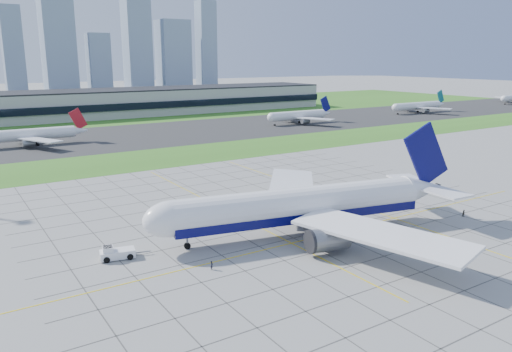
{
  "coord_description": "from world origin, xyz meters",
  "views": [
    {
      "loc": [
        -63.75,
        -73.0,
        34.09
      ],
      "look_at": [
        -1.7,
        23.23,
        7.0
      ],
      "focal_mm": 35.0,
      "sensor_mm": 36.0,
      "label": 1
    }
  ],
  "objects_px": {
    "airliner": "(302,206)",
    "distant_jet_3": "(418,106)",
    "distant_jet_1": "(29,135)",
    "crew_near": "(212,265)",
    "pushback_tug": "(116,253)",
    "crew_far": "(464,213)",
    "distant_jet_2": "(299,115)"
  },
  "relations": [
    {
      "from": "airliner",
      "to": "distant_jet_3",
      "type": "xyz_separation_m",
      "value": [
        201.74,
        138.43,
        -1.26
      ]
    },
    {
      "from": "airliner",
      "to": "distant_jet_3",
      "type": "relative_size",
      "value": 1.44
    },
    {
      "from": "airliner",
      "to": "distant_jet_1",
      "type": "height_order",
      "value": "airliner"
    },
    {
      "from": "crew_near",
      "to": "distant_jet_3",
      "type": "bearing_deg",
      "value": -5.99
    },
    {
      "from": "crew_near",
      "to": "distant_jet_1",
      "type": "distance_m",
      "value": 146.06
    },
    {
      "from": "airliner",
      "to": "distant_jet_1",
      "type": "xyz_separation_m",
      "value": [
        -27.85,
        140.03,
        -1.26
      ]
    },
    {
      "from": "pushback_tug",
      "to": "crew_near",
      "type": "bearing_deg",
      "value": -36.34
    },
    {
      "from": "crew_near",
      "to": "distant_jet_3",
      "type": "distance_m",
      "value": 267.31
    },
    {
      "from": "pushback_tug",
      "to": "crew_near",
      "type": "distance_m",
      "value": 17.75
    },
    {
      "from": "crew_near",
      "to": "crew_far",
      "type": "relative_size",
      "value": 0.96
    },
    {
      "from": "airliner",
      "to": "crew_near",
      "type": "xyz_separation_m",
      "value": [
        -23.22,
        -5.91,
        -4.97
      ]
    },
    {
      "from": "distant_jet_3",
      "to": "airliner",
      "type": "bearing_deg",
      "value": -145.54
    },
    {
      "from": "crew_far",
      "to": "distant_jet_2",
      "type": "distance_m",
      "value": 162.27
    },
    {
      "from": "pushback_tug",
      "to": "crew_near",
      "type": "height_order",
      "value": "pushback_tug"
    },
    {
      "from": "crew_far",
      "to": "distant_jet_2",
      "type": "bearing_deg",
      "value": 74.42
    },
    {
      "from": "distant_jet_3",
      "to": "distant_jet_1",
      "type": "bearing_deg",
      "value": 179.6
    },
    {
      "from": "distant_jet_1",
      "to": "distant_jet_2",
      "type": "xyz_separation_m",
      "value": [
        132.28,
        -3.52,
        -0.0
      ]
    },
    {
      "from": "pushback_tug",
      "to": "distant_jet_2",
      "type": "xyz_separation_m",
      "value": [
        139.53,
        129.23,
        3.42
      ]
    },
    {
      "from": "pushback_tug",
      "to": "crew_near",
      "type": "relative_size",
      "value": 5.67
    },
    {
      "from": "airliner",
      "to": "distant_jet_3",
      "type": "height_order",
      "value": "airliner"
    },
    {
      "from": "distant_jet_2",
      "to": "distant_jet_3",
      "type": "relative_size",
      "value": 0.93
    },
    {
      "from": "crew_near",
      "to": "distant_jet_2",
      "type": "distance_m",
      "value": 191.29
    },
    {
      "from": "distant_jet_2",
      "to": "crew_near",
      "type": "bearing_deg",
      "value": -131.87
    },
    {
      "from": "pushback_tug",
      "to": "distant_jet_2",
      "type": "distance_m",
      "value": 190.21
    },
    {
      "from": "distant_jet_2",
      "to": "airliner",
      "type": "bearing_deg",
      "value": -127.42
    },
    {
      "from": "crew_far",
      "to": "distant_jet_3",
      "type": "xyz_separation_m",
      "value": [
        164.95,
        149.38,
        3.68
      ]
    },
    {
      "from": "crew_far",
      "to": "distant_jet_1",
      "type": "height_order",
      "value": "distant_jet_1"
    },
    {
      "from": "airliner",
      "to": "distant_jet_1",
      "type": "bearing_deg",
      "value": 112.9
    },
    {
      "from": "distant_jet_1",
      "to": "airliner",
      "type": "bearing_deg",
      "value": -78.75
    },
    {
      "from": "crew_near",
      "to": "distant_jet_2",
      "type": "bearing_deg",
      "value": 9.46
    },
    {
      "from": "crew_near",
      "to": "distant_jet_3",
      "type": "height_order",
      "value": "distant_jet_3"
    },
    {
      "from": "distant_jet_1",
      "to": "pushback_tug",
      "type": "bearing_deg",
      "value": -93.13
    }
  ]
}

